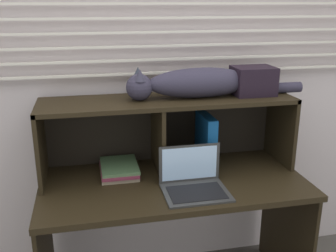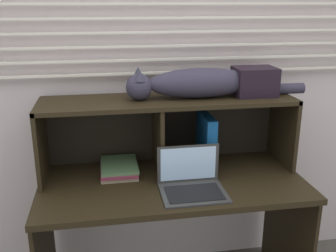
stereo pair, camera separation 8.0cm
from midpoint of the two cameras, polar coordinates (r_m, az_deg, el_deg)
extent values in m
cube|color=beige|center=(2.19, -2.29, 9.13)|extent=(4.40, 0.04, 2.50)
cube|color=silver|center=(2.15, -2.04, 7.74)|extent=(2.46, 0.02, 0.01)
cube|color=silver|center=(2.14, -2.06, 9.64)|extent=(2.46, 0.02, 0.01)
cube|color=silver|center=(2.13, -2.08, 11.55)|extent=(2.46, 0.02, 0.01)
cube|color=silver|center=(2.12, -2.10, 13.48)|extent=(2.46, 0.02, 0.01)
cube|color=silver|center=(2.12, -2.13, 15.42)|extent=(2.46, 0.02, 0.01)
cube|color=silver|center=(2.12, -2.15, 17.36)|extent=(2.46, 0.02, 0.01)
cube|color=black|center=(2.02, -0.31, -8.28)|extent=(1.33, 0.64, 0.03)
cube|color=black|center=(2.40, 15.79, -14.12)|extent=(0.02, 0.57, 0.68)
cube|color=black|center=(2.01, -1.14, 3.67)|extent=(1.31, 0.34, 0.02)
cube|color=black|center=(2.05, -19.09, -2.50)|extent=(0.02, 0.34, 0.39)
cube|color=black|center=(2.27, 15.05, -0.16)|extent=(0.02, 0.34, 0.39)
cube|color=black|center=(2.06, -2.58, -1.72)|extent=(0.02, 0.32, 0.37)
cube|color=black|center=(2.22, -1.94, 0.05)|extent=(1.31, 0.01, 0.39)
ellipsoid|color=#302C3D|center=(2.03, 3.61, 6.31)|extent=(0.55, 0.16, 0.15)
sphere|color=#302C3D|center=(1.97, -5.37, 5.62)|extent=(0.13, 0.13, 0.13)
cone|color=#322F40|center=(1.93, -5.30, 7.36)|extent=(0.06, 0.06, 0.06)
cone|color=#2C313D|center=(1.99, -5.54, 7.69)|extent=(0.06, 0.06, 0.06)
cylinder|color=#302C3D|center=(2.18, 13.73, 5.34)|extent=(0.34, 0.06, 0.06)
cube|color=#323232|center=(1.88, 2.82, -9.62)|extent=(0.31, 0.25, 0.01)
cube|color=#323232|center=(1.95, 1.95, -5.41)|extent=(0.31, 0.01, 0.19)
cube|color=#ADD1F9|center=(1.94, 1.98, -5.46)|extent=(0.28, 0.00, 0.17)
cube|color=black|center=(1.87, 2.92, -9.62)|extent=(0.26, 0.17, 0.00)
cube|color=#104A8A|center=(2.13, 4.42, -2.21)|extent=(0.05, 0.24, 0.29)
cube|color=gray|center=(2.10, -8.25, -6.60)|extent=(0.19, 0.25, 0.02)
cube|color=maroon|center=(2.09, -8.25, -6.25)|extent=(0.19, 0.25, 0.02)
cube|color=#4B6E46|center=(2.09, -8.18, -5.73)|extent=(0.19, 0.25, 0.02)
cube|color=black|center=(2.13, 11.19, 6.46)|extent=(0.21, 0.17, 0.15)
camera|label=1|loc=(0.04, -91.12, -0.36)|focal=41.99mm
camera|label=2|loc=(0.04, 88.88, 0.36)|focal=41.99mm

